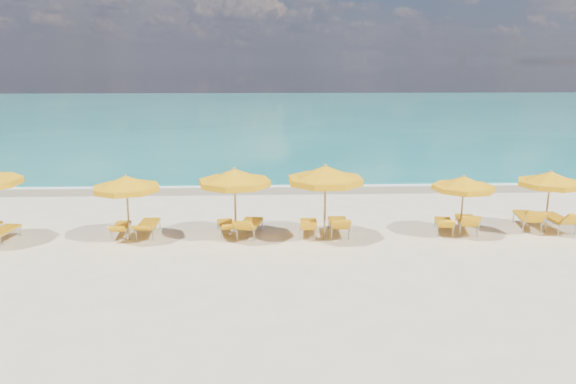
{
  "coord_description": "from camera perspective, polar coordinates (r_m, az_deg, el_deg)",
  "views": [
    {
      "loc": [
        -0.77,
        -18.36,
        5.83
      ],
      "look_at": [
        0.0,
        1.5,
        1.2
      ],
      "focal_mm": 35.0,
      "sensor_mm": 36.0,
      "label": 1
    }
  ],
  "objects": [
    {
      "name": "lounger_2_right",
      "position": [
        20.96,
        -27.02,
        -3.92
      ],
      "size": [
        0.81,
        1.84,
        0.68
      ],
      "rotation": [
        0.0,
        0.0,
        -0.14
      ],
      "color": "#A5A8AD",
      "rests_on": "ground"
    },
    {
      "name": "lounger_5_left",
      "position": [
        19.36,
        2.08,
        -3.75
      ],
      "size": [
        0.7,
        1.78,
        0.8
      ],
      "rotation": [
        0.0,
        0.0,
        -0.07
      ],
      "color": "#A5A8AD",
      "rests_on": "ground"
    },
    {
      "name": "umbrella_4",
      "position": [
        18.55,
        -5.44,
        1.45
      ],
      "size": [
        2.83,
        2.83,
        2.46
      ],
      "rotation": [
        0.0,
        0.0,
        -0.18
      ],
      "color": "tan",
      "rests_on": "ground"
    },
    {
      "name": "umbrella_6",
      "position": [
        19.78,
        17.42,
        0.8
      ],
      "size": [
        2.52,
        2.52,
        2.13
      ],
      "rotation": [
        0.0,
        0.0,
        -0.22
      ],
      "color": "tan",
      "rests_on": "ground"
    },
    {
      "name": "lounger_3_right",
      "position": [
        19.87,
        -14.03,
        -3.68
      ],
      "size": [
        0.65,
        1.93,
        0.71
      ],
      "rotation": [
        0.0,
        0.0,
        -0.01
      ],
      "color": "#A5A8AD",
      "rests_on": "ground"
    },
    {
      "name": "lounger_4_right",
      "position": [
        19.32,
        -3.92,
        -3.74
      ],
      "size": [
        1.02,
        2.04,
        0.85
      ],
      "rotation": [
        0.0,
        0.0,
        -0.2
      ],
      "color": "#A5A8AD",
      "rests_on": "ground"
    },
    {
      "name": "whitecap_near",
      "position": [
        36.22,
        -10.51,
        3.63
      ],
      "size": [
        14.0,
        0.36,
        0.05
      ],
      "primitive_type": "cube",
      "color": "white",
      "rests_on": "ground"
    },
    {
      "name": "lounger_5_right",
      "position": [
        19.47,
        5.15,
        -3.64
      ],
      "size": [
        0.7,
        1.93,
        0.85
      ],
      "rotation": [
        0.0,
        0.0,
        -0.03
      ],
      "color": "#A5A8AD",
      "rests_on": "ground"
    },
    {
      "name": "umbrella_5",
      "position": [
        18.41,
        3.82,
        1.71
      ],
      "size": [
        3.36,
        3.36,
        2.58
      ],
      "rotation": [
        0.0,
        0.0,
        0.42
      ],
      "color": "tan",
      "rests_on": "ground"
    },
    {
      "name": "lounger_6_left",
      "position": [
        20.38,
        15.54,
        -3.41
      ],
      "size": [
        0.88,
        1.75,
        0.73
      ],
      "rotation": [
        0.0,
        0.0,
        -0.21
      ],
      "color": "#A5A8AD",
      "rests_on": "ground"
    },
    {
      "name": "whitecap_far",
      "position": [
        43.65,
        9.44,
        5.26
      ],
      "size": [
        18.0,
        0.3,
        0.05
      ],
      "primitive_type": "cube",
      "color": "white",
      "rests_on": "ground"
    },
    {
      "name": "wet_sand_band",
      "position": [
        26.42,
        -0.49,
        0.36
      ],
      "size": [
        120.0,
        2.6,
        0.01
      ],
      "primitive_type": "cube",
      "color": "tan",
      "rests_on": "ground"
    },
    {
      "name": "umbrella_3",
      "position": [
        19.11,
        -16.12,
        0.78
      ],
      "size": [
        2.44,
        2.44,
        2.25
      ],
      "rotation": [
        0.0,
        0.0,
        -0.1
      ],
      "color": "tan",
      "rests_on": "ground"
    },
    {
      "name": "lounger_7_left",
      "position": [
        21.85,
        23.14,
        -2.76
      ],
      "size": [
        1.0,
        2.06,
        0.94
      ],
      "rotation": [
        0.0,
        0.0,
        -0.18
      ],
      "color": "#A5A8AD",
      "rests_on": "ground"
    },
    {
      "name": "lounger_4_left",
      "position": [
        19.55,
        -6.27,
        -3.71
      ],
      "size": [
        0.84,
        1.75,
        0.65
      ],
      "rotation": [
        0.0,
        0.0,
        0.19
      ],
      "color": "#A5A8AD",
      "rests_on": "ground"
    },
    {
      "name": "lounger_3_left",
      "position": [
        20.06,
        -16.58,
        -3.77
      ],
      "size": [
        0.66,
        1.67,
        0.65
      ],
      "rotation": [
        0.0,
        0.0,
        0.08
      ],
      "color": "#A5A8AD",
      "rests_on": "ground"
    },
    {
      "name": "ocean",
      "position": [
        66.62,
        -1.56,
        8.08
      ],
      "size": [
        120.0,
        80.0,
        0.3
      ],
      "primitive_type": "cube",
      "color": "#14736E",
      "rests_on": "ground"
    },
    {
      "name": "lounger_6_right",
      "position": [
        20.65,
        17.65,
        -3.24
      ],
      "size": [
        1.0,
        1.97,
        0.89
      ],
      "rotation": [
        0.0,
        0.0,
        -0.21
      ],
      "color": "#A5A8AD",
      "rests_on": "ground"
    },
    {
      "name": "umbrella_7",
      "position": [
        21.23,
        25.1,
        1.17
      ],
      "size": [
        2.27,
        2.27,
        2.22
      ],
      "rotation": [
        0.0,
        0.0,
        -0.04
      ],
      "color": "tan",
      "rests_on": "ground"
    },
    {
      "name": "lounger_7_right",
      "position": [
        22.06,
        25.64,
        -2.88
      ],
      "size": [
        0.8,
        1.99,
        0.93
      ],
      "rotation": [
        0.0,
        0.0,
        0.07
      ],
      "color": "#A5A8AD",
      "rests_on": "ground"
    },
    {
      "name": "ground_plane",
      "position": [
        19.28,
        0.17,
        -4.49
      ],
      "size": [
        120.0,
        120.0,
        0.0
      ],
      "primitive_type": "plane",
      "color": "beige"
    },
    {
      "name": "foam_line",
      "position": [
        27.21,
        -0.54,
        0.74
      ],
      "size": [
        120.0,
        1.2,
        0.03
      ],
      "primitive_type": "cube",
      "color": "white",
      "rests_on": "ground"
    }
  ]
}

